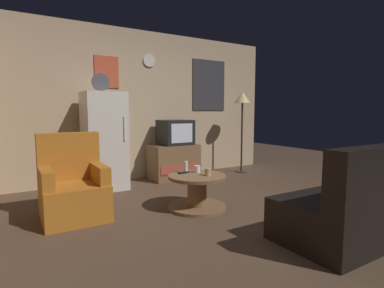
% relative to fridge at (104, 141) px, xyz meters
% --- Properties ---
extents(ground_plane, '(12.00, 12.00, 0.00)m').
position_rel_fridge_xyz_m(ground_plane, '(0.89, -1.97, -0.75)').
color(ground_plane, '#4C3828').
extents(wall_with_art, '(5.20, 0.12, 2.62)m').
position_rel_fridge_xyz_m(wall_with_art, '(0.90, 0.48, 0.56)').
color(wall_with_art, tan).
rests_on(wall_with_art, ground_plane).
extents(fridge, '(0.60, 0.62, 1.77)m').
position_rel_fridge_xyz_m(fridge, '(0.00, 0.00, 0.00)').
color(fridge, silver).
rests_on(fridge, ground_plane).
extents(tv_stand, '(0.84, 0.53, 0.62)m').
position_rel_fridge_xyz_m(tv_stand, '(1.25, 0.08, -0.45)').
color(tv_stand, brown).
rests_on(tv_stand, ground_plane).
extents(crt_tv, '(0.54, 0.51, 0.44)m').
position_rel_fridge_xyz_m(crt_tv, '(1.28, 0.08, 0.08)').
color(crt_tv, black).
rests_on(crt_tv, tv_stand).
extents(standing_lamp, '(0.32, 0.32, 1.59)m').
position_rel_fridge_xyz_m(standing_lamp, '(2.69, -0.09, 0.60)').
color(standing_lamp, '#332D28').
rests_on(standing_lamp, ground_plane).
extents(coffee_table, '(0.72, 0.72, 0.42)m').
position_rel_fridge_xyz_m(coffee_table, '(0.71, -1.58, -0.54)').
color(coffee_table, brown).
rests_on(coffee_table, ground_plane).
extents(wine_glass, '(0.05, 0.05, 0.15)m').
position_rel_fridge_xyz_m(wine_glass, '(0.66, -1.39, -0.26)').
color(wine_glass, silver).
rests_on(wine_glass, coffee_table).
extents(mug_ceramic_white, '(0.08, 0.08, 0.09)m').
position_rel_fridge_xyz_m(mug_ceramic_white, '(0.79, -1.44, -0.29)').
color(mug_ceramic_white, silver).
rests_on(mug_ceramic_white, coffee_table).
extents(mug_ceramic_tan, '(0.08, 0.08, 0.09)m').
position_rel_fridge_xyz_m(mug_ceramic_tan, '(0.80, -1.67, -0.29)').
color(mug_ceramic_tan, tan).
rests_on(mug_ceramic_tan, coffee_table).
extents(remote_control, '(0.16, 0.07, 0.02)m').
position_rel_fridge_xyz_m(remote_control, '(0.61, -1.40, -0.32)').
color(remote_control, black).
rests_on(remote_control, coffee_table).
extents(armchair, '(0.68, 0.68, 0.96)m').
position_rel_fridge_xyz_m(armchair, '(-0.67, -1.13, -0.42)').
color(armchair, '#B2661E').
rests_on(armchair, ground_plane).
extents(couch, '(1.70, 0.80, 0.92)m').
position_rel_fridge_xyz_m(couch, '(1.63, -3.13, -0.44)').
color(couch, black).
rests_on(couch, ground_plane).
extents(book_stack, '(0.22, 0.18, 0.13)m').
position_rel_fridge_xyz_m(book_stack, '(1.82, -0.00, -0.69)').
color(book_stack, '#AFA5C8').
rests_on(book_stack, ground_plane).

